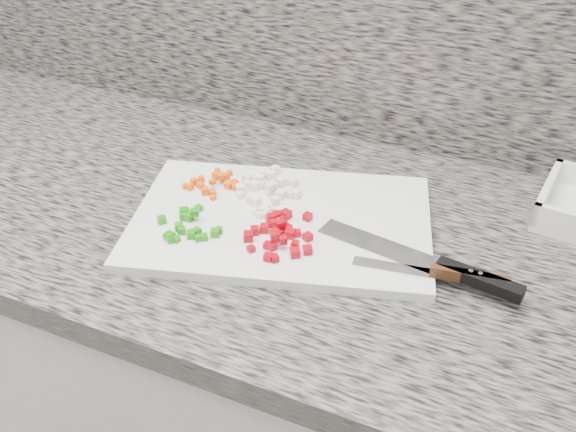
% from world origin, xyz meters
% --- Properties ---
extents(cabinet, '(3.92, 0.62, 0.86)m').
position_xyz_m(cabinet, '(0.00, 1.44, 0.43)').
color(cabinet, silver).
rests_on(cabinet, ground).
extents(countertop, '(3.96, 0.64, 0.04)m').
position_xyz_m(countertop, '(0.00, 1.44, 0.88)').
color(countertop, '#636058').
rests_on(countertop, cabinet).
extents(cutting_board, '(0.51, 0.41, 0.01)m').
position_xyz_m(cutting_board, '(0.09, 1.42, 0.91)').
color(cutting_board, silver).
rests_on(cutting_board, countertop).
extents(carrot_pile, '(0.09, 0.09, 0.02)m').
position_xyz_m(carrot_pile, '(-0.05, 1.45, 0.92)').
color(carrot_pile, '#F54E05').
rests_on(carrot_pile, cutting_board).
extents(onion_pile, '(0.11, 0.11, 0.02)m').
position_xyz_m(onion_pile, '(0.03, 1.48, 0.92)').
color(onion_pile, silver).
rests_on(onion_pile, cutting_board).
extents(green_pepper_pile, '(0.10, 0.10, 0.02)m').
position_xyz_m(green_pepper_pile, '(-0.03, 1.33, 0.92)').
color(green_pepper_pile, '#1A810B').
rests_on(green_pepper_pile, cutting_board).
extents(red_pepper_pile, '(0.11, 0.12, 0.02)m').
position_xyz_m(red_pepper_pile, '(0.10, 1.37, 0.92)').
color(red_pepper_pile, '#A4020F').
rests_on(red_pepper_pile, cutting_board).
extents(garlic_pile, '(0.05, 0.04, 0.01)m').
position_xyz_m(garlic_pile, '(0.06, 1.41, 0.92)').
color(garlic_pile, '#F1E6BA').
rests_on(garlic_pile, cutting_board).
extents(chef_knife, '(0.29, 0.08, 0.02)m').
position_xyz_m(chef_knife, '(0.33, 1.39, 0.92)').
color(chef_knife, silver).
rests_on(chef_knife, cutting_board).
extents(paring_knife, '(0.21, 0.05, 0.02)m').
position_xyz_m(paring_knife, '(0.35, 1.38, 0.92)').
color(paring_knife, silver).
rests_on(paring_knife, cutting_board).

